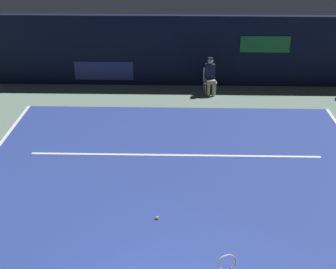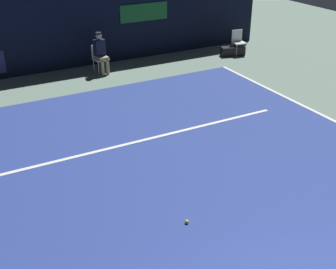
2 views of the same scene
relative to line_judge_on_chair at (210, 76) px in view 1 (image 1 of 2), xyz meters
name	(u,v)px [view 1 (image 1 of 2)]	position (x,y,z in m)	size (l,w,h in m)	color
ground_plane	(174,192)	(-1.16, -6.91, -0.69)	(31.12, 31.12, 0.00)	slate
court_surface	(174,192)	(-1.16, -6.91, -0.68)	(10.11, 10.97, 0.01)	navy
line_service	(175,155)	(-1.16, -4.99, -0.67)	(7.89, 0.10, 0.01)	white
back_wall	(178,51)	(-1.16, 1.07, 0.61)	(15.82, 0.33, 2.60)	black
line_judge_on_chair	(210,76)	(0.00, 0.00, 0.00)	(0.49, 0.57, 1.32)	white
tennis_ball	(157,218)	(-1.51, -8.09, -0.64)	(0.07, 0.07, 0.07)	#CCE033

